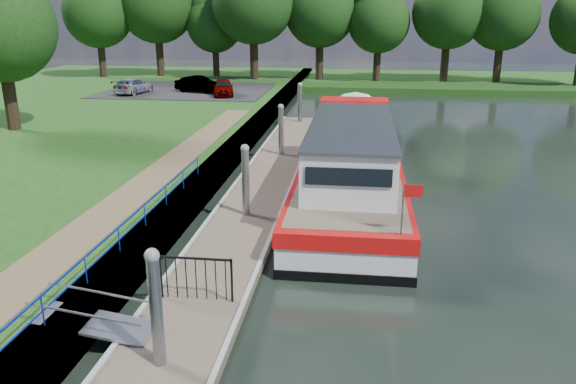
# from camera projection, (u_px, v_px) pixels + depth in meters

# --- Properties ---
(ground) EXTENTS (160.00, 160.00, 0.00)m
(ground) POSITION_uv_depth(u_px,v_px,m) (170.00, 366.00, 12.05)
(ground) COLOR black
(ground) RESTS_ON ground
(bank_edge) EXTENTS (1.10, 90.00, 0.78)m
(bank_edge) POSITION_uv_depth(u_px,v_px,m) (220.00, 165.00, 26.42)
(bank_edge) COLOR #473D2D
(bank_edge) RESTS_ON ground
(far_bank) EXTENTS (60.00, 18.00, 0.60)m
(far_bank) POSITION_uv_depth(u_px,v_px,m) (437.00, 81.00, 59.67)
(far_bank) COLOR #1A4212
(far_bank) RESTS_ON ground
(footpath) EXTENTS (1.60, 40.00, 0.05)m
(footpath) POSITION_uv_depth(u_px,v_px,m) (122.00, 203.00, 19.90)
(footpath) COLOR brown
(footpath) RESTS_ON riverbank
(carpark) EXTENTS (14.00, 12.00, 0.06)m
(carpark) POSITION_uv_depth(u_px,v_px,m) (189.00, 90.00, 49.03)
(carpark) COLOR black
(carpark) RESTS_ON riverbank
(blue_fence) EXTENTS (0.04, 18.04, 0.72)m
(blue_fence) POSITION_uv_depth(u_px,v_px,m) (103.00, 248.00, 14.82)
(blue_fence) COLOR #0C2DBF
(blue_fence) RESTS_ON riverbank
(pontoon) EXTENTS (2.50, 30.00, 0.56)m
(pontoon) POSITION_uv_depth(u_px,v_px,m) (267.00, 184.00, 24.28)
(pontoon) COLOR brown
(pontoon) RESTS_ON ground
(mooring_piles) EXTENTS (0.30, 27.30, 3.55)m
(mooring_piles) POSITION_uv_depth(u_px,v_px,m) (267.00, 159.00, 23.95)
(mooring_piles) COLOR gray
(mooring_piles) RESTS_ON ground
(gangway) EXTENTS (2.58, 1.00, 0.92)m
(gangway) POSITION_uv_depth(u_px,v_px,m) (95.00, 322.00, 12.56)
(gangway) COLOR #A5A8AD
(gangway) RESTS_ON ground
(gate_panel) EXTENTS (1.85, 0.05, 1.15)m
(gate_panel) POSITION_uv_depth(u_px,v_px,m) (196.00, 272.00, 13.78)
(gate_panel) COLOR black
(gate_panel) RESTS_ON ground
(barge) EXTENTS (4.36, 21.15, 4.78)m
(barge) POSITION_uv_depth(u_px,v_px,m) (352.00, 156.00, 25.20)
(barge) COLOR black
(barge) RESTS_ON ground
(horizon_trees) EXTENTS (54.38, 10.03, 12.87)m
(horizon_trees) POSITION_uv_depth(u_px,v_px,m) (308.00, 5.00, 55.83)
(horizon_trees) COLOR #332316
(horizon_trees) RESTS_ON ground
(car_a) EXTENTS (2.46, 4.17, 1.33)m
(car_a) POSITION_uv_depth(u_px,v_px,m) (223.00, 87.00, 45.43)
(car_a) COLOR #999999
(car_a) RESTS_ON carpark
(car_b) EXTENTS (4.29, 2.57, 1.33)m
(car_b) POSITION_uv_depth(u_px,v_px,m) (199.00, 84.00, 47.27)
(car_b) COLOR #999999
(car_b) RESTS_ON carpark
(car_c) EXTENTS (2.44, 4.47, 1.23)m
(car_c) POSITION_uv_depth(u_px,v_px,m) (134.00, 86.00, 46.58)
(car_c) COLOR #999999
(car_c) RESTS_ON carpark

